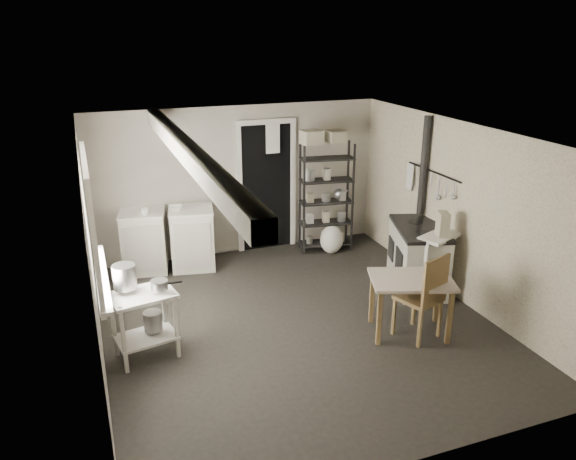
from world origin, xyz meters
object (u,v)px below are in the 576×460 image
object	(u,v)px
base_cabinets	(168,239)
stove	(418,257)
prep_table	(145,324)
work_table	(410,303)
stockpot	(124,277)
chair	(418,298)
flour_sack	(332,239)
shelf_rack	(326,193)

from	to	relation	value
base_cabinets	stove	world-z (taller)	base_cabinets
prep_table	stove	distance (m)	3.75
work_table	prep_table	bearing A→B (deg)	169.34
stockpot	work_table	distance (m)	3.21
chair	flour_sack	world-z (taller)	chair
flour_sack	stockpot	bearing A→B (deg)	-149.78
shelf_rack	stockpot	bearing A→B (deg)	-138.63
prep_table	work_table	size ratio (longest dim) A/B	0.82
shelf_rack	stove	distance (m)	1.88
stove	chair	world-z (taller)	chair
work_table	flour_sack	size ratio (longest dim) A/B	2.04
stove	work_table	bearing A→B (deg)	-108.42
base_cabinets	shelf_rack	size ratio (longest dim) A/B	0.80
prep_table	stove	xyz separation A→B (m)	(3.72, 0.49, 0.04)
prep_table	flour_sack	world-z (taller)	prep_table
chair	stockpot	bearing A→B (deg)	147.34
stockpot	work_table	xyz separation A→B (m)	(3.09, -0.65, -0.56)
base_cabinets	flour_sack	bearing A→B (deg)	3.75
stockpot	chair	xyz separation A→B (m)	(3.14, -0.74, -0.46)
shelf_rack	chair	world-z (taller)	shelf_rack
flour_sack	work_table	bearing A→B (deg)	-94.09
stockpot	work_table	bearing A→B (deg)	-11.80
prep_table	flour_sack	bearing A→B (deg)	32.64
stockpot	flour_sack	world-z (taller)	stockpot
prep_table	shelf_rack	size ratio (longest dim) A/B	0.44
base_cabinets	flour_sack	distance (m)	2.53
base_cabinets	stove	distance (m)	3.58
work_table	chair	xyz separation A→B (m)	(0.05, -0.09, 0.10)
prep_table	base_cabinets	xyz separation A→B (m)	(0.62, 2.30, 0.06)
work_table	chair	world-z (taller)	chair
stove	work_table	xyz separation A→B (m)	(-0.77, -1.04, -0.06)
prep_table	base_cabinets	bearing A→B (deg)	74.81
chair	flour_sack	xyz separation A→B (m)	(0.13, 2.65, -0.24)
base_cabinets	stove	bearing A→B (deg)	-19.88
stockpot	stove	size ratio (longest dim) A/B	0.23
prep_table	stove	size ratio (longest dim) A/B	0.68
work_table	stove	bearing A→B (deg)	53.36
prep_table	base_cabinets	size ratio (longest dim) A/B	0.55
stove	work_table	distance (m)	1.30
stove	flour_sack	xyz separation A→B (m)	(-0.59, 1.51, -0.20)
flour_sack	shelf_rack	bearing A→B (deg)	100.23
shelf_rack	work_table	size ratio (longest dim) A/B	1.88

